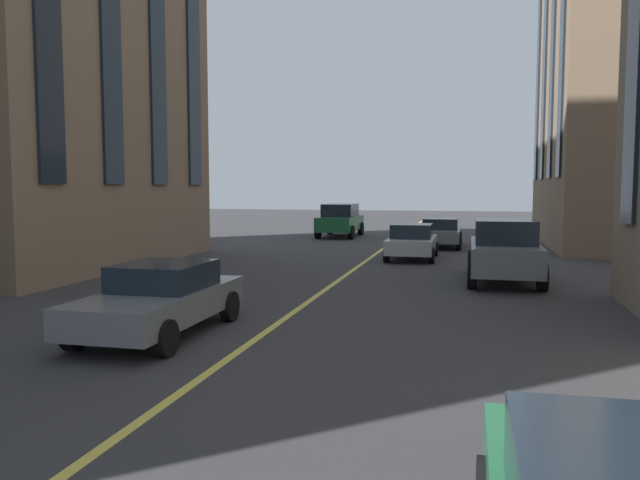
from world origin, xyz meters
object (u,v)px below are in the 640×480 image
(car_grey_oncoming, at_px, (160,298))
(car_grey_far, at_px, (441,232))
(car_silver_mid, at_px, (412,242))
(car_grey_parked_a, at_px, (504,250))
(car_green_near, at_px, (340,220))

(car_grey_oncoming, xyz_separation_m, car_grey_far, (19.29, -4.47, 0.00))
(car_silver_mid, bearing_deg, car_grey_far, -9.21)
(car_grey_parked_a, relative_size, car_green_near, 1.00)
(car_grey_oncoming, bearing_deg, car_green_near, 3.34)
(car_grey_oncoming, distance_m, car_grey_parked_a, 10.97)
(car_grey_oncoming, height_order, car_green_near, car_green_near)
(car_grey_oncoming, height_order, car_silver_mid, car_silver_mid)
(car_grey_far, height_order, car_green_near, car_green_near)
(car_grey_far, bearing_deg, car_green_near, 49.83)
(car_grey_oncoming, distance_m, car_silver_mid, 14.36)
(car_grey_parked_a, bearing_deg, car_grey_far, 12.43)
(car_grey_parked_a, bearing_deg, car_grey_oncoming, 141.47)
(car_green_near, bearing_deg, car_grey_parked_a, -152.25)
(car_grey_parked_a, relative_size, car_silver_mid, 1.21)
(car_grey_far, relative_size, car_green_near, 0.94)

